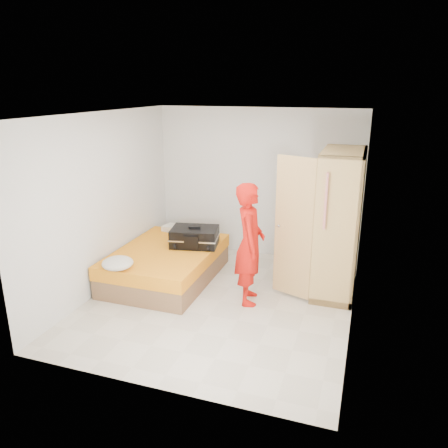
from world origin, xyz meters
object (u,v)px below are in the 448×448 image
(wardrobe, at_px, (335,227))
(bed, at_px, (167,264))
(round_cushion, at_px, (118,263))
(person, at_px, (250,244))
(suitcase, at_px, (195,237))

(wardrobe, bearing_deg, bed, -170.39)
(bed, distance_m, round_cushion, 1.01)
(bed, relative_size, person, 1.18)
(person, xyz_separation_m, suitcase, (-1.07, 0.60, -0.22))
(bed, height_order, suitcase, suitcase)
(suitcase, xyz_separation_m, round_cushion, (-0.66, -1.21, -0.06))
(person, bearing_deg, suitcase, 45.23)
(wardrobe, distance_m, round_cushion, 3.13)
(wardrobe, distance_m, person, 1.30)
(bed, distance_m, person, 1.58)
(wardrobe, bearing_deg, person, -146.30)
(suitcase, bearing_deg, bed, -150.18)
(wardrobe, relative_size, suitcase, 2.53)
(suitcase, bearing_deg, round_cushion, -129.57)
(person, height_order, suitcase, person)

